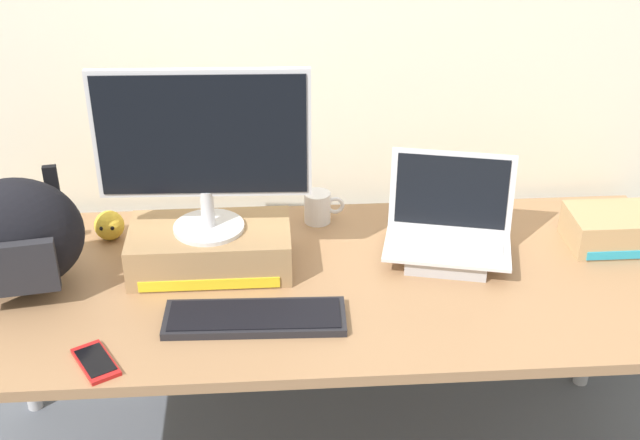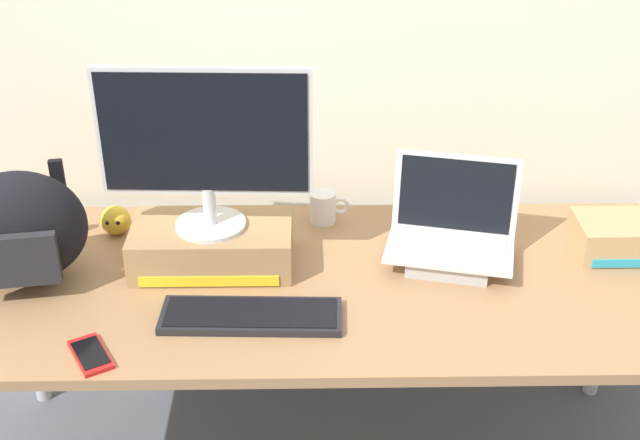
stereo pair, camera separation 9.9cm
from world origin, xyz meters
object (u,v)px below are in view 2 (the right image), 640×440
at_px(toner_box_yellow, 212,245).
at_px(external_keyboard, 251,316).
at_px(open_laptop, 450,242).
at_px(cell_phone, 91,354).
at_px(messenger_backpack, 21,228).
at_px(desktop_monitor, 205,143).
at_px(coffee_mug, 324,207).
at_px(toner_box_cyan, 632,236).
at_px(plush_toy, 116,220).

xyz_separation_m(toner_box_yellow, external_keyboard, (0.12, -0.26, -0.05)).
height_order(toner_box_yellow, open_laptop, open_laptop).
bearing_deg(toner_box_yellow, cell_phone, -121.72).
relative_size(toner_box_yellow, messenger_backpack, 1.18).
relative_size(external_keyboard, cell_phone, 2.81).
distance_m(desktop_monitor, coffee_mug, 0.50).
bearing_deg(messenger_backpack, desktop_monitor, -1.10).
relative_size(external_keyboard, toner_box_cyan, 1.43).
bearing_deg(coffee_mug, cell_phone, -131.23).
xyz_separation_m(toner_box_yellow, open_laptop, (0.66, 0.01, -0.00)).
distance_m(toner_box_yellow, messenger_backpack, 0.50).
bearing_deg(plush_toy, cell_phone, -85.03).
xyz_separation_m(messenger_backpack, cell_phone, (0.24, -0.34, -0.15)).
distance_m(open_laptop, external_keyboard, 0.61).
height_order(open_laptop, messenger_backpack, messenger_backpack).
distance_m(messenger_backpack, plush_toy, 0.33).
bearing_deg(coffee_mug, plush_toy, -174.32).
bearing_deg(cell_phone, open_laptop, -5.08).
height_order(toner_box_yellow, coffee_mug, toner_box_yellow).
distance_m(toner_box_yellow, coffee_mug, 0.39).
bearing_deg(toner_box_cyan, coffee_mug, 167.61).
relative_size(external_keyboard, plush_toy, 5.27).
bearing_deg(toner_box_cyan, plush_toy, 175.00).
xyz_separation_m(messenger_backpack, coffee_mug, (0.80, 0.30, -0.11)).
relative_size(open_laptop, messenger_backpack, 1.06).
bearing_deg(coffee_mug, toner_box_yellow, -142.85).
xyz_separation_m(desktop_monitor, external_keyboard, (0.12, -0.26, -0.35)).
height_order(external_keyboard, coffee_mug, coffee_mug).
bearing_deg(toner_box_yellow, desktop_monitor, -93.11).
distance_m(messenger_backpack, coffee_mug, 0.86).
bearing_deg(coffee_mug, external_keyboard, -111.06).
xyz_separation_m(external_keyboard, toner_box_cyan, (1.06, 0.31, 0.04)).
height_order(toner_box_yellow, messenger_backpack, messenger_backpack).
distance_m(toner_box_yellow, desktop_monitor, 0.31).
distance_m(open_laptop, toner_box_cyan, 0.52).
height_order(desktop_monitor, messenger_backpack, desktop_monitor).
height_order(external_keyboard, toner_box_cyan, toner_box_cyan).
xyz_separation_m(messenger_backpack, toner_box_cyan, (1.67, 0.11, -0.11)).
bearing_deg(open_laptop, coffee_mug, 160.04).
distance_m(open_laptop, cell_phone, 1.00).
bearing_deg(messenger_backpack, external_keyboard, -26.73).
relative_size(open_laptop, plush_toy, 4.48).
height_order(toner_box_yellow, cell_phone, toner_box_yellow).
distance_m(desktop_monitor, plush_toy, 0.47).
bearing_deg(external_keyboard, open_laptop, 28.74).
bearing_deg(toner_box_yellow, coffee_mug, 37.15).
bearing_deg(messenger_backpack, toner_box_yellow, -0.96).
height_order(desktop_monitor, cell_phone, desktop_monitor).
bearing_deg(cell_phone, desktop_monitor, 28.65).
bearing_deg(plush_toy, messenger_backpack, -127.66).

